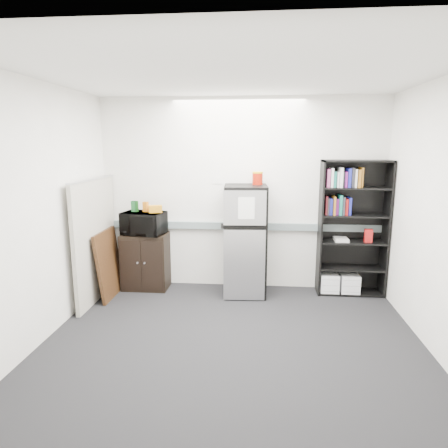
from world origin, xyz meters
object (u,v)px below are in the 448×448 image
Objects in this scene: bookshelf at (351,225)px; cabinet at (146,261)px; microwave at (144,223)px; refrigerator at (245,241)px; cubicle_partition at (96,240)px.

cabinet is at bearing -178.69° from bookshelf.
refrigerator is at bearing 7.97° from microwave.
cubicle_partition is at bearing -171.87° from bookshelf.
microwave is 1.45m from refrigerator.
microwave is 0.38× the size of refrigerator.
cubicle_partition reaches higher than microwave.
bookshelf is 3.45m from cubicle_partition.
cubicle_partition is 2.00m from refrigerator.
bookshelf is at bearing 1.31° from cabinet.
cubicle_partition is (-3.41, -0.49, -0.16)m from bookshelf.
microwave is (0.00, -0.02, 0.56)m from cabinet.
refrigerator is (1.97, 0.34, -0.05)m from cubicle_partition.
cabinet is (-2.87, -0.07, -0.57)m from bookshelf.
cabinet is 1.41× the size of microwave.
refrigerator is at bearing -3.20° from cabinet.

